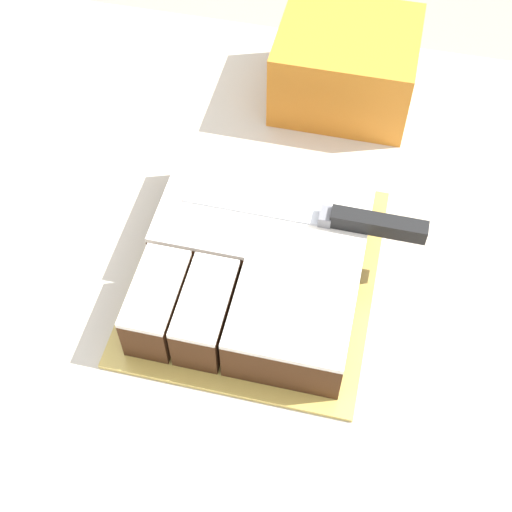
# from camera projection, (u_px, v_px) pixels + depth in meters

# --- Properties ---
(ground_plane) EXTENTS (8.00, 8.00, 0.00)m
(ground_plane) POSITION_uv_depth(u_px,v_px,m) (274.00, 505.00, 1.66)
(ground_plane) COLOR #9E9384
(countertop) EXTENTS (1.40, 1.10, 0.90)m
(countertop) POSITION_uv_depth(u_px,v_px,m) (279.00, 430.00, 1.29)
(countertop) COLOR beige
(countertop) RESTS_ON ground_plane
(cake_board) EXTENTS (0.31, 0.36, 0.01)m
(cake_board) POSITION_uv_depth(u_px,v_px,m) (256.00, 273.00, 0.95)
(cake_board) COLOR gold
(cake_board) RESTS_ON countertop
(cake) EXTENTS (0.27, 0.31, 0.07)m
(cake) POSITION_uv_depth(u_px,v_px,m) (258.00, 255.00, 0.92)
(cake) COLOR #472814
(cake) RESTS_ON cake_board
(knife) EXTENTS (0.31, 0.03, 0.02)m
(knife) POSITION_uv_depth(u_px,v_px,m) (353.00, 221.00, 0.89)
(knife) COLOR silver
(knife) RESTS_ON cake
(storage_box) EXTENTS (0.21, 0.19, 0.13)m
(storage_box) POSITION_uv_depth(u_px,v_px,m) (346.00, 65.00, 1.11)
(storage_box) COLOR orange
(storage_box) RESTS_ON countertop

